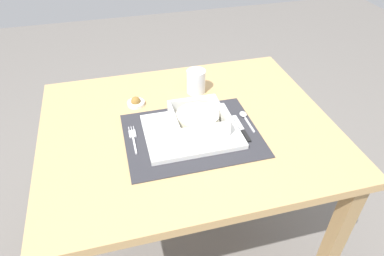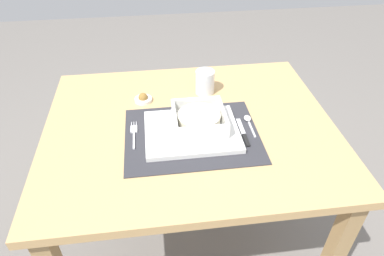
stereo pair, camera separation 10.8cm
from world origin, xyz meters
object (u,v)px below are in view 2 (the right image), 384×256
(spoon, at_px, (248,121))
(condiment_saucer, at_px, (143,99))
(butter_knife, at_px, (244,134))
(drinking_glass, at_px, (205,83))
(dining_table, at_px, (190,147))
(fork, at_px, (134,133))
(porridge_bowl, at_px, (199,119))

(spoon, height_order, condiment_saucer, condiment_saucer)
(butter_knife, bearing_deg, drinking_glass, 111.57)
(dining_table, relative_size, fork, 7.04)
(porridge_bowl, xyz_separation_m, drinking_glass, (0.05, 0.22, -0.00))
(drinking_glass, bearing_deg, porridge_bowl, -103.86)
(fork, bearing_deg, butter_knife, -12.26)
(porridge_bowl, relative_size, fork, 1.21)
(porridge_bowl, bearing_deg, spoon, 5.40)
(spoon, xyz_separation_m, condiment_saucer, (-0.35, 0.18, 0.00))
(porridge_bowl, distance_m, fork, 0.21)
(butter_knife, distance_m, condiment_saucer, 0.39)
(porridge_bowl, bearing_deg, butter_knife, -18.84)
(butter_knife, relative_size, condiment_saucer, 2.25)
(porridge_bowl, distance_m, drinking_glass, 0.23)
(porridge_bowl, relative_size, drinking_glass, 1.85)
(condiment_saucer, bearing_deg, dining_table, -47.12)
(dining_table, distance_m, fork, 0.21)
(porridge_bowl, bearing_deg, drinking_glass, 76.14)
(porridge_bowl, height_order, fork, porridge_bowl)
(condiment_saucer, bearing_deg, spoon, -26.92)
(butter_knife, bearing_deg, dining_table, 159.33)
(dining_table, bearing_deg, fork, -172.41)
(butter_knife, distance_m, drinking_glass, 0.28)
(porridge_bowl, relative_size, butter_knife, 1.17)
(drinking_glass, bearing_deg, dining_table, -112.69)
(condiment_saucer, bearing_deg, fork, -100.18)
(fork, bearing_deg, dining_table, 3.87)
(spoon, bearing_deg, butter_knife, -118.62)
(butter_knife, height_order, drinking_glass, drinking_glass)
(butter_knife, bearing_deg, porridge_bowl, 165.63)
(fork, distance_m, drinking_glass, 0.34)
(condiment_saucer, bearing_deg, porridge_bowl, -47.42)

